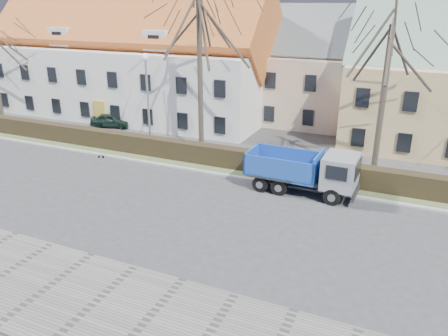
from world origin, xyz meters
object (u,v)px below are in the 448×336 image
at_px(dump_truck, 298,170).
at_px(streetlight, 148,103).
at_px(cart_frame, 98,153).
at_px(parked_car_a, 111,120).

xyz_separation_m(dump_truck, streetlight, (-11.61, 2.83, 2.21)).
bearing_deg(cart_frame, dump_truck, 0.32).
bearing_deg(dump_truck, parked_car_a, 161.03).
xyz_separation_m(dump_truck, cart_frame, (-14.07, -0.08, -0.97)).
bearing_deg(parked_car_a, cart_frame, -162.92).
height_order(streetlight, parked_car_a, streetlight).
distance_m(dump_truck, parked_car_a, 19.39).
distance_m(streetlight, cart_frame, 4.95).
height_order(streetlight, cart_frame, streetlight).
bearing_deg(cart_frame, parked_car_a, 120.58).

